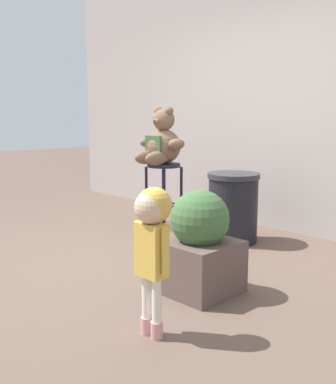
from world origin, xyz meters
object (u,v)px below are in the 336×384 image
(trash_bin, at_px, (233,207))
(planter_with_shrub, at_px, (200,246))
(teddy_bear, at_px, (162,143))
(bar_stool_with_teddy, at_px, (164,182))
(child_walking, at_px, (152,230))

(trash_bin, distance_m, planter_with_shrub, 1.43)
(teddy_bear, height_order, planter_with_shrub, teddy_bear)
(bar_stool_with_teddy, relative_size, child_walking, 0.82)
(teddy_bear, bearing_deg, bar_stool_with_teddy, 90.00)
(bar_stool_with_teddy, xyz_separation_m, teddy_bear, (-0.00, -0.03, 0.45))
(trash_bin, xyz_separation_m, planter_with_shrub, (0.69, -1.26, -0.00))
(teddy_bear, relative_size, child_walking, 0.71)
(child_walking, distance_m, planter_with_shrub, 0.82)
(bar_stool_with_teddy, bearing_deg, planter_with_shrub, -36.03)
(bar_stool_with_teddy, distance_m, planter_with_shrub, 2.02)
(teddy_bear, distance_m, planter_with_shrub, 2.09)
(child_walking, relative_size, planter_with_shrub, 1.17)
(teddy_bear, relative_size, planter_with_shrub, 0.83)
(trash_bin, bearing_deg, child_walking, -63.82)
(planter_with_shrub, bearing_deg, bar_stool_with_teddy, 143.97)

